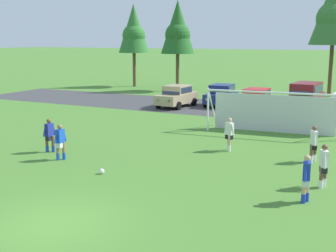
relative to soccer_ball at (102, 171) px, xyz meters
The scene contains 17 objects.
ground_plane 10.36m from the soccer_ball, 80.85° to the left, with size 400.00×400.00×0.00m, color #477A2D.
parking_lot_strip 19.00m from the soccer_ball, 85.03° to the left, with size 52.00×8.40×0.01m, color #3D3D3F.
soccer_ball is the anchor object (origin of this frame).
soccer_goal 12.02m from the soccer_ball, 69.76° to the left, with size 7.56×2.63×2.57m.
player_striker_near 3.15m from the soccer_ball, 161.57° to the left, with size 0.33×0.73×1.64m.
player_midfield_center 8.00m from the soccer_ball, ahead, with size 0.30×0.75×1.64m.
player_defender_far 6.90m from the soccer_ball, 60.99° to the left, with size 0.68×0.44×1.64m.
player_winger_left 4.74m from the soccer_ball, 156.84° to the left, with size 0.37×0.73×1.64m.
player_winger_right 9.34m from the soccer_ball, 37.96° to the left, with size 0.37×0.74×1.64m.
player_trailing_back 8.59m from the soccer_ball, 15.43° to the left, with size 0.37×0.74×1.64m.
parked_car_slot_far_left 18.59m from the soccer_ball, 106.31° to the left, with size 2.23×4.30×1.72m.
parked_car_slot_left 20.23m from the soccer_ball, 96.39° to the left, with size 2.22×4.30×1.72m.
parked_car_slot_center_left 18.38m from the soccer_ball, 86.42° to the left, with size 2.08×4.22×1.72m.
parked_car_slot_center 20.57m from the soccer_ball, 77.53° to the left, with size 2.41×4.74×2.16m.
tree_left_edge 34.53m from the soccer_ball, 118.76° to the left, with size 3.45×3.45×9.21m.
tree_mid_left 30.49m from the soccer_ball, 109.71° to the left, with size 3.48×3.48×9.28m.
tree_center_back 31.74m from the soccer_ball, 80.99° to the left, with size 4.34×4.34×11.58m.
Camera 1 is at (8.65, -9.65, 5.40)m, focal length 48.03 mm.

